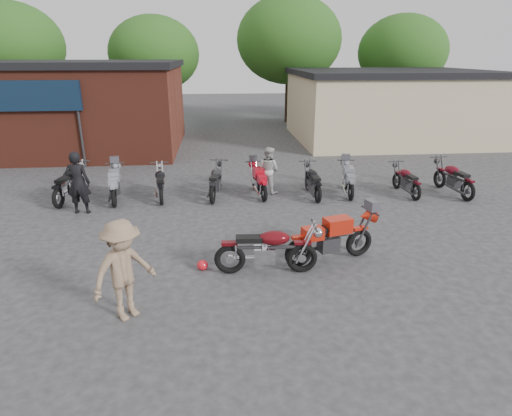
{
  "coord_description": "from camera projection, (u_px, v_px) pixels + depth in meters",
  "views": [
    {
      "loc": [
        -1.03,
        -8.57,
        4.61
      ],
      "look_at": [
        -0.09,
        1.62,
        0.9
      ],
      "focal_mm": 30.0,
      "sensor_mm": 36.0,
      "label": 1
    }
  ],
  "objects": [
    {
      "name": "row_bike_2",
      "position": [
        160.0,
        182.0,
        14.3
      ],
      "size": [
        0.89,
        2.03,
        1.14
      ],
      "primitive_type": null,
      "rotation": [
        0.0,
        0.0,
        1.69
      ],
      "color": "black",
      "rests_on": "ground"
    },
    {
      "name": "person_tan",
      "position": [
        124.0,
        270.0,
        7.64
      ],
      "size": [
        1.39,
        1.36,
        1.92
      ],
      "primitive_type": "imported",
      "rotation": [
        0.0,
        0.0,
        0.74
      ],
      "color": "#8B6F56",
      "rests_on": "ground"
    },
    {
      "name": "row_bike_8",
      "position": [
        453.0,
        177.0,
        14.71
      ],
      "size": [
        0.94,
        2.18,
        1.23
      ],
      "primitive_type": null,
      "rotation": [
        0.0,
        0.0,
        1.69
      ],
      "color": "#570A16",
      "rests_on": "ground"
    },
    {
      "name": "row_bike_4",
      "position": [
        259.0,
        179.0,
        14.61
      ],
      "size": [
        0.87,
        1.97,
        1.1
      ],
      "primitive_type": null,
      "rotation": [
        0.0,
        0.0,
        1.7
      ],
      "color": "red",
      "rests_on": "ground"
    },
    {
      "name": "row_bike_0",
      "position": [
        69.0,
        182.0,
        14.08
      ],
      "size": [
        0.99,
        2.22,
        1.24
      ],
      "primitive_type": null,
      "rotation": [
        0.0,
        0.0,
        1.43
      ],
      "color": "black",
      "rests_on": "ground"
    },
    {
      "name": "person_dark",
      "position": [
        78.0,
        183.0,
        12.8
      ],
      "size": [
        0.72,
        0.48,
        1.92
      ],
      "primitive_type": "imported",
      "rotation": [
        0.0,
        0.0,
        3.1
      ],
      "color": "black",
      "rests_on": "ground"
    },
    {
      "name": "sportbike",
      "position": [
        332.0,
        236.0,
        9.88
      ],
      "size": [
        2.31,
        1.28,
        1.27
      ],
      "primitive_type": null,
      "rotation": [
        0.0,
        0.0,
        0.27
      ],
      "color": "red",
      "rests_on": "ground"
    },
    {
      "name": "helmet",
      "position": [
        203.0,
        265.0,
        9.64
      ],
      "size": [
        0.27,
        0.27,
        0.23
      ],
      "primitive_type": "ellipsoid",
      "rotation": [
        0.0,
        0.0,
        0.08
      ],
      "color": "red",
      "rests_on": "ground"
    },
    {
      "name": "row_bike_3",
      "position": [
        216.0,
        180.0,
        14.45
      ],
      "size": [
        0.98,
        2.12,
        1.19
      ],
      "primitive_type": null,
      "rotation": [
        0.0,
        0.0,
        1.42
      ],
      "color": "black",
      "rests_on": "ground"
    },
    {
      "name": "tree_2",
      "position": [
        288.0,
        57.0,
        29.13
      ],
      "size": [
        7.04,
        7.04,
        8.8
      ],
      "primitive_type": null,
      "color": "#244713",
      "rests_on": "ground"
    },
    {
      "name": "ground",
      "position": [
        267.0,
        269.0,
        9.69
      ],
      "size": [
        90.0,
        90.0,
        0.0
      ],
      "primitive_type": "plane",
      "color": "#2F2F32"
    },
    {
      "name": "brick_building",
      "position": [
        56.0,
        109.0,
        21.34
      ],
      "size": [
        12.0,
        8.0,
        4.0
      ],
      "primitive_type": "cube",
      "color": "maroon",
      "rests_on": "ground"
    },
    {
      "name": "person_light",
      "position": [
        268.0,
        170.0,
        14.82
      ],
      "size": [
        0.99,
        0.98,
        1.62
      ],
      "primitive_type": "imported",
      "rotation": [
        0.0,
        0.0,
        2.43
      ],
      "color": "#B3B3AE",
      "rests_on": "ground"
    },
    {
      "name": "stucco_building",
      "position": [
        387.0,
        108.0,
        23.86
      ],
      "size": [
        10.0,
        8.0,
        3.5
      ],
      "primitive_type": "cube",
      "color": "tan",
      "rests_on": "ground"
    },
    {
      "name": "tree_3",
      "position": [
        401.0,
        66.0,
        30.02
      ],
      "size": [
        6.08,
        6.08,
        7.6
      ],
      "primitive_type": null,
      "color": "#244713",
      "rests_on": "ground"
    },
    {
      "name": "row_bike_6",
      "position": [
        348.0,
        178.0,
        14.72
      ],
      "size": [
        0.91,
        2.0,
        1.12
      ],
      "primitive_type": null,
      "rotation": [
        0.0,
        0.0,
        1.43
      ],
      "color": "gray",
      "rests_on": "ground"
    },
    {
      "name": "tree_1",
      "position": [
        155.0,
        68.0,
        28.59
      ],
      "size": [
        5.92,
        5.92,
        7.4
      ],
      "primitive_type": null,
      "color": "#244713",
      "rests_on": "ground"
    },
    {
      "name": "tree_0",
      "position": [
        14.0,
        62.0,
        27.69
      ],
      "size": [
        6.56,
        6.56,
        8.2
      ],
      "primitive_type": null,
      "color": "#244713",
      "rests_on": "ground"
    },
    {
      "name": "row_bike_5",
      "position": [
        313.0,
        180.0,
        14.5
      ],
      "size": [
        0.69,
        1.98,
        1.14
      ],
      "primitive_type": null,
      "rotation": [
        0.0,
        0.0,
        1.59
      ],
      "color": "black",
      "rests_on": "ground"
    },
    {
      "name": "vintage_motorcycle",
      "position": [
        268.0,
        247.0,
        9.33
      ],
      "size": [
        2.23,
        0.84,
        1.27
      ],
      "primitive_type": null,
      "rotation": [
        0.0,
        0.0,
        -0.05
      ],
      "color": "#590B10",
      "rests_on": "ground"
    },
    {
      "name": "row_bike_1",
      "position": [
        115.0,
        183.0,
        14.1
      ],
      "size": [
        0.95,
        2.09,
        1.17
      ],
      "primitive_type": null,
      "rotation": [
        0.0,
        0.0,
        1.72
      ],
      "color": "#9396A0",
      "rests_on": "ground"
    },
    {
      "name": "row_bike_7",
      "position": [
        406.0,
        179.0,
        14.7
      ],
      "size": [
        0.74,
        1.9,
        1.08
      ],
      "primitive_type": null,
      "rotation": [
        0.0,
        0.0,
        1.64
      ],
      "color": "#510A15",
      "rests_on": "ground"
    }
  ]
}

